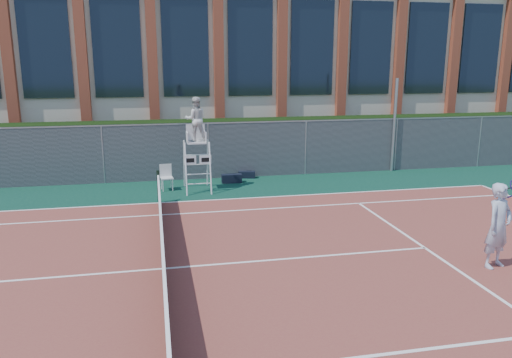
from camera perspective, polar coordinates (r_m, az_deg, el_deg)
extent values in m
plane|color=#233814|center=(11.50, -10.55, -10.19)|extent=(120.00, 120.00, 0.00)
cube|color=#0B3327|center=(12.43, -10.66, -8.36)|extent=(36.00, 20.00, 0.01)
cube|color=brown|center=(11.50, -10.55, -10.10)|extent=(23.77, 10.97, 0.02)
cylinder|color=black|center=(16.66, -11.06, -0.87)|extent=(0.10, 0.10, 1.10)
cube|color=black|center=(11.33, -10.65, -8.05)|extent=(0.03, 11.00, 0.86)
cube|color=white|center=(11.18, -10.75, -5.87)|extent=(0.06, 11.20, 0.07)
cube|color=black|center=(20.86, -11.30, 3.47)|extent=(40.00, 1.40, 2.20)
cube|color=beige|center=(28.59, -11.72, 11.84)|extent=(44.00, 10.00, 8.00)
cylinder|color=#9EA0A5|center=(21.81, 15.52, 5.92)|extent=(0.12, 0.12, 3.90)
cylinder|color=white|center=(17.52, -8.01, 1.06)|extent=(0.05, 0.51, 1.85)
cylinder|color=white|center=(17.59, -5.23, 1.19)|extent=(0.05, 0.51, 1.85)
cylinder|color=white|center=(18.44, -8.20, 1.67)|extent=(0.05, 0.51, 1.85)
cylinder|color=white|center=(18.51, -5.56, 1.78)|extent=(0.05, 0.51, 1.85)
cube|color=white|center=(17.85, -6.83, 4.19)|extent=(0.66, 0.57, 0.06)
cube|color=white|center=(18.07, -6.93, 5.36)|extent=(0.66, 0.05, 0.57)
cube|color=white|center=(17.56, -7.53, 2.13)|extent=(0.42, 0.03, 0.32)
cube|color=white|center=(17.60, -5.81, 2.21)|extent=(0.42, 0.03, 0.32)
imported|color=silver|center=(17.79, -6.91, 6.80)|extent=(0.77, 0.61, 1.56)
cube|color=silver|center=(18.28, -10.16, 0.12)|extent=(0.48, 0.48, 0.04)
cube|color=silver|center=(18.42, -10.29, 0.99)|extent=(0.43, 0.10, 0.46)
cylinder|color=silver|center=(18.14, -10.58, -0.76)|extent=(0.03, 0.03, 0.43)
cylinder|color=silver|center=(18.20, -9.50, -0.67)|extent=(0.03, 0.03, 0.43)
cylinder|color=silver|center=(18.48, -10.75, -0.52)|extent=(0.03, 0.03, 0.43)
cylinder|color=silver|center=(18.53, -9.70, -0.43)|extent=(0.03, 0.03, 0.43)
cube|color=black|center=(19.20, -2.80, 0.07)|extent=(0.78, 0.33, 0.33)
cube|color=black|center=(19.99, -1.06, 0.51)|extent=(0.71, 0.42, 0.26)
imported|color=#AEB9D0|center=(12.31, 25.98, -4.84)|extent=(0.82, 0.67, 1.93)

